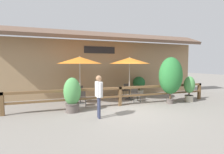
{
  "coord_description": "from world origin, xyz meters",
  "views": [
    {
      "loc": [
        -3.28,
        -6.96,
        2.07
      ],
      "look_at": [
        -0.31,
        1.36,
        1.44
      ],
      "focal_mm": 28.0,
      "sensor_mm": 36.0,
      "label": 1
    }
  ],
  "objects_px": {
    "patio_umbrella_middle": "(130,61)",
    "potted_plant_tall_tropical": "(171,76)",
    "potted_plant_corner_fern": "(189,87)",
    "dining_table_middle": "(129,90)",
    "dining_table_near": "(80,92)",
    "chair_near_streetside": "(82,96)",
    "potted_plant_small_flowering": "(139,85)",
    "chair_near_wallside": "(79,92)",
    "pedestrian": "(99,91)",
    "chair_middle_streetside": "(135,93)",
    "chair_middle_wallside": "(125,89)",
    "patio_umbrella_near": "(80,60)",
    "potted_plant_entrance_palm": "(72,95)"
  },
  "relations": [
    {
      "from": "patio_umbrella_near",
      "to": "chair_middle_streetside",
      "type": "bearing_deg",
      "value": -13.11
    },
    {
      "from": "potted_plant_entrance_palm",
      "to": "potted_plant_corner_fern",
      "type": "bearing_deg",
      "value": -0.19
    },
    {
      "from": "dining_table_near",
      "to": "potted_plant_corner_fern",
      "type": "relative_size",
      "value": 0.59
    },
    {
      "from": "chair_middle_wallside",
      "to": "patio_umbrella_middle",
      "type": "bearing_deg",
      "value": 78.3
    },
    {
      "from": "pedestrian",
      "to": "potted_plant_tall_tropical",
      "type": "bearing_deg",
      "value": 107.51
    },
    {
      "from": "potted_plant_small_flowering",
      "to": "chair_near_streetside",
      "type": "bearing_deg",
      "value": -156.15
    },
    {
      "from": "patio_umbrella_near",
      "to": "potted_plant_corner_fern",
      "type": "bearing_deg",
      "value": -16.55
    },
    {
      "from": "patio_umbrella_middle",
      "to": "potted_plant_entrance_palm",
      "type": "xyz_separation_m",
      "value": [
        -3.54,
        -1.72,
        -1.52
      ]
    },
    {
      "from": "potted_plant_tall_tropical",
      "to": "potted_plant_corner_fern",
      "type": "distance_m",
      "value": 1.44
    },
    {
      "from": "dining_table_middle",
      "to": "potted_plant_tall_tropical",
      "type": "distance_m",
      "value": 2.51
    },
    {
      "from": "chair_middle_streetside",
      "to": "potted_plant_small_flowering",
      "type": "distance_m",
      "value": 2.26
    },
    {
      "from": "potted_plant_entrance_palm",
      "to": "pedestrian",
      "type": "xyz_separation_m",
      "value": [
        0.85,
        -1.22,
        0.29
      ]
    },
    {
      "from": "patio_umbrella_near",
      "to": "dining_table_middle",
      "type": "distance_m",
      "value": 3.39
    },
    {
      "from": "chair_near_streetside",
      "to": "chair_middle_streetside",
      "type": "bearing_deg",
      "value": 8.94
    },
    {
      "from": "patio_umbrella_middle",
      "to": "potted_plant_tall_tropical",
      "type": "distance_m",
      "value": 2.49
    },
    {
      "from": "dining_table_near",
      "to": "dining_table_middle",
      "type": "height_order",
      "value": "same"
    },
    {
      "from": "chair_near_wallside",
      "to": "potted_plant_small_flowering",
      "type": "height_order",
      "value": "potted_plant_small_flowering"
    },
    {
      "from": "chair_near_wallside",
      "to": "chair_middle_wallside",
      "type": "height_order",
      "value": "same"
    },
    {
      "from": "chair_near_streetside",
      "to": "patio_umbrella_middle",
      "type": "height_order",
      "value": "patio_umbrella_middle"
    },
    {
      "from": "potted_plant_corner_fern",
      "to": "dining_table_middle",
      "type": "bearing_deg",
      "value": 148.57
    },
    {
      "from": "patio_umbrella_middle",
      "to": "chair_middle_wallside",
      "type": "relative_size",
      "value": 2.9
    },
    {
      "from": "chair_near_streetside",
      "to": "patio_umbrella_middle",
      "type": "relative_size",
      "value": 0.34
    },
    {
      "from": "chair_near_wallside",
      "to": "chair_middle_streetside",
      "type": "height_order",
      "value": "same"
    },
    {
      "from": "dining_table_near",
      "to": "chair_middle_wallside",
      "type": "height_order",
      "value": "chair_middle_wallside"
    },
    {
      "from": "patio_umbrella_middle",
      "to": "potted_plant_small_flowering",
      "type": "bearing_deg",
      "value": 42.45
    },
    {
      "from": "chair_middle_streetside",
      "to": "potted_plant_entrance_palm",
      "type": "distance_m",
      "value": 3.72
    },
    {
      "from": "chair_near_streetside",
      "to": "chair_middle_streetside",
      "type": "relative_size",
      "value": 1.0
    },
    {
      "from": "chair_near_streetside",
      "to": "potted_plant_corner_fern",
      "type": "relative_size",
      "value": 0.61
    },
    {
      "from": "potted_plant_small_flowering",
      "to": "pedestrian",
      "type": "height_order",
      "value": "pedestrian"
    },
    {
      "from": "patio_umbrella_near",
      "to": "chair_middle_streetside",
      "type": "relative_size",
      "value": 2.9
    },
    {
      "from": "dining_table_near",
      "to": "chair_near_streetside",
      "type": "bearing_deg",
      "value": -93.05
    },
    {
      "from": "chair_near_wallside",
      "to": "potted_plant_corner_fern",
      "type": "distance_m",
      "value": 6.21
    },
    {
      "from": "dining_table_middle",
      "to": "chair_middle_streetside",
      "type": "relative_size",
      "value": 0.96
    },
    {
      "from": "patio_umbrella_middle",
      "to": "potted_plant_tall_tropical",
      "type": "height_order",
      "value": "patio_umbrella_middle"
    },
    {
      "from": "chair_near_streetside",
      "to": "dining_table_middle",
      "type": "distance_m",
      "value": 3.04
    },
    {
      "from": "patio_umbrella_near",
      "to": "dining_table_near",
      "type": "relative_size",
      "value": 3.01
    },
    {
      "from": "patio_umbrella_middle",
      "to": "chair_near_streetside",
      "type": "bearing_deg",
      "value": -166.56
    },
    {
      "from": "chair_middle_streetside",
      "to": "potted_plant_tall_tropical",
      "type": "xyz_separation_m",
      "value": [
        1.53,
        -1.04,
        0.98
      ]
    },
    {
      "from": "dining_table_near",
      "to": "potted_plant_entrance_palm",
      "type": "height_order",
      "value": "potted_plant_entrance_palm"
    },
    {
      "from": "dining_table_near",
      "to": "dining_table_middle",
      "type": "relative_size",
      "value": 1.0
    },
    {
      "from": "dining_table_near",
      "to": "pedestrian",
      "type": "height_order",
      "value": "pedestrian"
    },
    {
      "from": "dining_table_near",
      "to": "pedestrian",
      "type": "xyz_separation_m",
      "value": [
        0.24,
        -2.91,
        0.49
      ]
    },
    {
      "from": "patio_umbrella_near",
      "to": "chair_middle_streetside",
      "type": "xyz_separation_m",
      "value": [
        2.95,
        -0.69,
        -1.8
      ]
    },
    {
      "from": "dining_table_middle",
      "to": "patio_umbrella_near",
      "type": "bearing_deg",
      "value": -179.53
    },
    {
      "from": "chair_near_wallside",
      "to": "pedestrian",
      "type": "distance_m",
      "value": 3.65
    },
    {
      "from": "dining_table_middle",
      "to": "pedestrian",
      "type": "xyz_separation_m",
      "value": [
        -2.68,
        -2.94,
        0.49
      ]
    },
    {
      "from": "chair_near_streetside",
      "to": "chair_near_wallside",
      "type": "height_order",
      "value": "same"
    },
    {
      "from": "chair_near_wallside",
      "to": "potted_plant_corner_fern",
      "type": "xyz_separation_m",
      "value": [
        5.73,
        -2.4,
        0.32
      ]
    },
    {
      "from": "potted_plant_small_flowering",
      "to": "pedestrian",
      "type": "relative_size",
      "value": 0.76
    },
    {
      "from": "chair_middle_wallside",
      "to": "pedestrian",
      "type": "bearing_deg",
      "value": 46.87
    }
  ]
}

